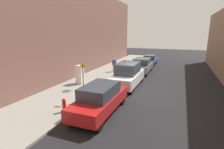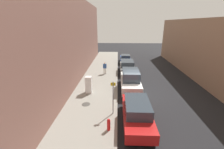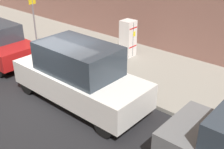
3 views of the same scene
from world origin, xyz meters
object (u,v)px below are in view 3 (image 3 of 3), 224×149
object	(u,v)px
fire_hydrant	(19,34)
discarded_refrigerator	(128,38)
street_sign_post	(34,22)
parked_van_white	(79,75)

from	to	relation	value
fire_hydrant	discarded_refrigerator	bearing A→B (deg)	112.74
discarded_refrigerator	street_sign_post	bearing A→B (deg)	-54.96
discarded_refrigerator	fire_hydrant	bearing A→B (deg)	-67.26
street_sign_post	fire_hydrant	bearing A→B (deg)	-96.77
discarded_refrigerator	parked_van_white	distance (m)	4.37
discarded_refrigerator	street_sign_post	xyz separation A→B (m)	(2.51, -3.59, 0.63)
fire_hydrant	street_sign_post	bearing A→B (deg)	83.23
street_sign_post	parked_van_white	world-z (taller)	street_sign_post
fire_hydrant	parked_van_white	xyz separation A→B (m)	(1.90, 6.68, 0.49)
street_sign_post	parked_van_white	distance (m)	5.12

